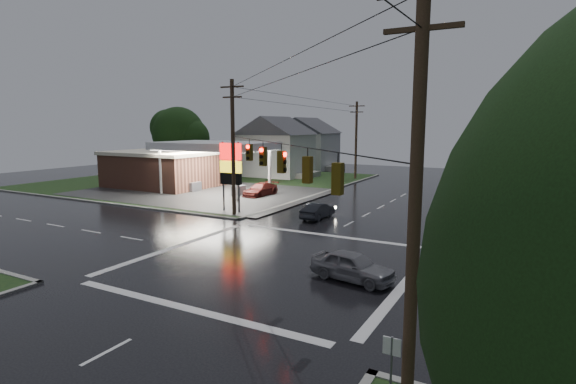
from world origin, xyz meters
The scene contains 15 objects.
ground centered at (0.00, 0.00, 0.00)m, with size 120.00×120.00×0.00m, color black.
grass_nw centered at (-26.00, 26.00, 0.04)m, with size 36.00×36.00×0.08m, color black.
gas_station centered at (-25.68, 19.70, 2.55)m, with size 26.20×18.00×5.60m.
pylon_sign centered at (-10.50, 10.50, 4.01)m, with size 2.00×0.35×6.00m.
utility_pole_nw centered at (-9.50, 9.50, 5.72)m, with size 2.20×0.32×11.00m.
utility_pole_se centered at (9.50, -9.50, 5.72)m, with size 2.20×0.32×11.00m.
utility_pole_n centered at (-9.50, 38.00, 5.47)m, with size 2.20×0.32×10.50m.
traffic_signals centered at (0.02, -0.02, 6.48)m, with size 26.87×26.87×1.47m.
house_near centered at (-20.95, 36.00, 4.41)m, with size 11.05×8.48×8.60m.
house_far centered at (-21.95, 48.00, 4.41)m, with size 11.05×8.48×8.60m.
tree_nw_behind centered at (-33.84, 29.99, 6.18)m, with size 8.93×7.60×10.00m.
tree_ne_near centered at (14.14, 21.99, 5.56)m, with size 7.99×6.80×8.98m.
car_north centered at (-2.92, 11.71, 0.64)m, with size 1.36×3.89×1.28m, color black.
car_crossing centered at (4.65, -0.57, 0.71)m, with size 1.68×4.17×1.42m, color slate.
car_pump centered at (-13.00, 19.10, 0.68)m, with size 1.90×4.67×1.36m, color #541713.
Camera 1 is at (11.93, -20.27, 7.44)m, focal length 28.00 mm.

